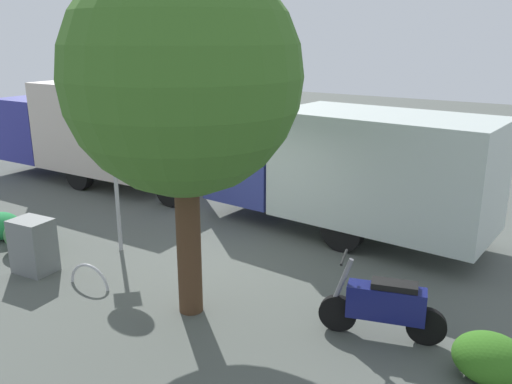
% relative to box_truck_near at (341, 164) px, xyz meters
% --- Properties ---
extents(ground_plane, '(60.00, 60.00, 0.00)m').
position_rel_box_truck_near_xyz_m(ground_plane, '(0.99, 3.24, -1.54)').
color(ground_plane, '#4E534E').
extents(box_truck_near, '(8.08, 2.68, 2.71)m').
position_rel_box_truck_near_xyz_m(box_truck_near, '(0.00, 0.00, 0.00)').
color(box_truck_near, black).
rests_on(box_truck_near, ground).
extents(box_truck_far, '(7.89, 2.34, 2.93)m').
position_rel_box_truck_near_xyz_m(box_truck_far, '(8.13, -0.00, 0.08)').
color(box_truck_far, black).
rests_on(box_truck_far, ground).
extents(motorcycle, '(1.77, 0.75, 1.20)m').
position_rel_box_truck_near_xyz_m(motorcycle, '(-2.40, 3.67, -1.02)').
color(motorcycle, black).
rests_on(motorcycle, ground).
extents(stop_sign, '(0.71, 0.33, 2.95)m').
position_rel_box_truck_near_xyz_m(stop_sign, '(3.24, 3.47, 0.42)').
color(stop_sign, '#9E9EA3').
rests_on(stop_sign, ground).
extents(street_tree, '(3.42, 3.42, 5.37)m').
position_rel_box_truck_near_xyz_m(street_tree, '(0.45, 4.57, 2.10)').
color(street_tree, '#47301E').
rests_on(street_tree, ground).
extents(utility_cabinet, '(0.76, 0.61, 1.01)m').
position_rel_box_truck_near_xyz_m(utility_cabinet, '(3.80, 5.03, -1.03)').
color(utility_cabinet, slate).
rests_on(utility_cabinet, ground).
extents(bike_rack_hoop, '(0.85, 0.16, 0.85)m').
position_rel_box_truck_near_xyz_m(bike_rack_hoop, '(2.47, 4.90, -1.54)').
color(bike_rack_hoop, '#B7B7BC').
rests_on(bike_rack_hoop, ground).
extents(shrub_near_sign, '(0.99, 0.81, 0.67)m').
position_rel_box_truck_near_xyz_m(shrub_near_sign, '(4.82, 4.49, -1.20)').
color(shrub_near_sign, '#3B6F3D').
rests_on(shrub_near_sign, ground).
extents(shrub_mid_verge, '(0.94, 0.77, 0.64)m').
position_rel_box_truck_near_xyz_m(shrub_mid_verge, '(-3.88, 3.91, -1.22)').
color(shrub_mid_verge, '#326B1C').
rests_on(shrub_mid_verge, ground).
extents(shrub_by_tree, '(0.85, 0.70, 0.58)m').
position_rel_box_truck_near_xyz_m(shrub_by_tree, '(5.84, 4.38, -1.25)').
color(shrub_by_tree, '#258542').
rests_on(shrub_by_tree, ground).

